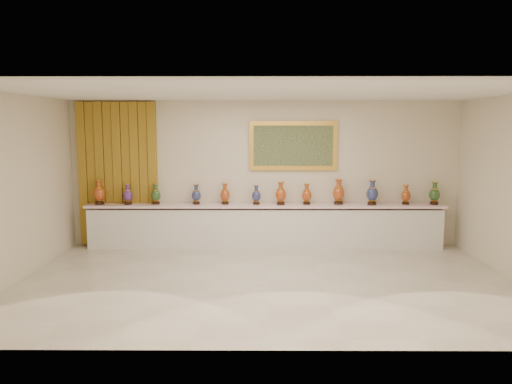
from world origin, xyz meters
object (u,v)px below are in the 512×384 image
vase_0 (99,193)px  vase_1 (128,195)px  vase_2 (156,195)px  counter (265,227)px

vase_0 → vase_1: vase_0 is taller
vase_0 → vase_1: (0.58, 0.00, -0.04)m
vase_0 → vase_2: 1.15m
vase_0 → vase_2: size_ratio=1.20×
vase_0 → vase_1: size_ratio=1.19×
vase_1 → vase_2: bearing=3.8°
counter → vase_2: vase_2 is taller
counter → vase_2: bearing=180.0°
counter → vase_0: (-3.37, -0.04, 0.69)m
vase_0 → vase_2: vase_0 is taller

